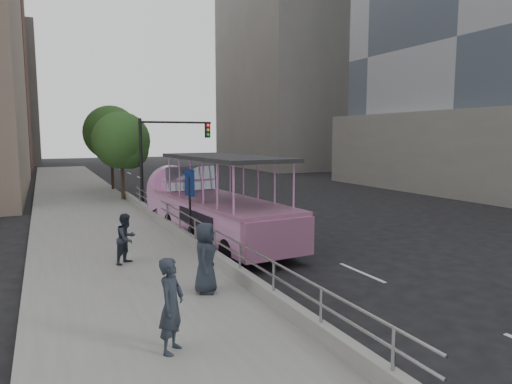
% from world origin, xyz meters
% --- Properties ---
extents(ground, '(160.00, 160.00, 0.00)m').
position_xyz_m(ground, '(0.00, 0.00, 0.00)').
color(ground, black).
extents(sidewalk, '(5.50, 80.00, 0.30)m').
position_xyz_m(sidewalk, '(-5.75, 10.00, 0.15)').
color(sidewalk, gray).
rests_on(sidewalk, ground).
extents(kerb_wall, '(0.24, 30.00, 0.36)m').
position_xyz_m(kerb_wall, '(-3.12, 2.00, 0.48)').
color(kerb_wall, '#ACACA6').
rests_on(kerb_wall, sidewalk).
extents(guardrail, '(0.07, 22.00, 0.71)m').
position_xyz_m(guardrail, '(-3.12, 2.00, 1.14)').
color(guardrail, '#A2A2A6').
rests_on(guardrail, kerb_wall).
extents(duck_boat, '(3.36, 10.68, 3.49)m').
position_xyz_m(duck_boat, '(-1.68, 4.55, 1.30)').
color(duck_boat, black).
rests_on(duck_boat, ground).
extents(car, '(2.52, 3.97, 1.26)m').
position_xyz_m(car, '(1.50, 5.64, 0.63)').
color(car, white).
rests_on(car, ground).
extents(pedestrian_near, '(0.74, 0.77, 1.77)m').
position_xyz_m(pedestrian_near, '(-5.86, -5.24, 1.19)').
color(pedestrian_near, '#242C36').
rests_on(pedestrian_near, sidewalk).
extents(pedestrian_mid, '(0.97, 0.96, 1.57)m').
position_xyz_m(pedestrian_mid, '(-5.62, 1.11, 1.09)').
color(pedestrian_mid, '#242C36').
rests_on(pedestrian_mid, sidewalk).
extents(pedestrian_far, '(0.93, 1.05, 1.80)m').
position_xyz_m(pedestrian_far, '(-4.26, -2.45, 1.20)').
color(pedestrian_far, '#242C36').
rests_on(pedestrian_far, sidewalk).
extents(parking_sign, '(0.18, 0.67, 3.03)m').
position_xyz_m(parking_sign, '(-3.00, 3.00, 1.87)').
color(parking_sign, black).
rests_on(parking_sign, ground).
extents(traffic_signal, '(4.20, 0.32, 5.20)m').
position_xyz_m(traffic_signal, '(-1.70, 12.50, 3.50)').
color(traffic_signal, black).
rests_on(traffic_signal, ground).
extents(street_tree_near, '(3.52, 3.52, 5.72)m').
position_xyz_m(street_tree_near, '(-3.30, 15.93, 3.82)').
color(street_tree_near, '#39251A').
rests_on(street_tree_near, ground).
extents(street_tree_far, '(3.97, 3.97, 6.45)m').
position_xyz_m(street_tree_far, '(-3.10, 21.93, 4.31)').
color(street_tree_far, '#39251A').
rests_on(street_tree_far, ground).
extents(midrise_stone_a, '(20.00, 20.00, 32.00)m').
position_xyz_m(midrise_stone_a, '(26.00, 42.00, 16.00)').
color(midrise_stone_a, gray).
rests_on(midrise_stone_a, ground).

